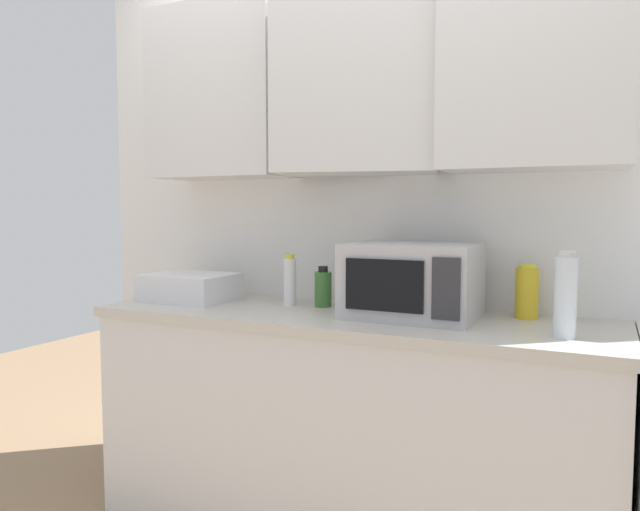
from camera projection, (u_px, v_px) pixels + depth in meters
wall_back_with_cabinets at (368, 147)px, 2.48m from camera, size 2.90×0.50×2.60m
counter_run at (346, 424)px, 2.36m from camera, size 2.03×0.63×0.90m
microwave at (412, 280)px, 2.23m from camera, size 0.48×0.37×0.28m
dish_rack at (190, 287)px, 2.65m from camera, size 0.38×0.30×0.12m
bottle_clear_tall at (565, 296)px, 1.87m from camera, size 0.07×0.07×0.28m
bottle_white_jar at (290, 281)px, 2.51m from camera, size 0.05×0.05×0.22m
bottle_green_oil at (323, 288)px, 2.48m from camera, size 0.07×0.07×0.17m
bottle_yellow_mustard at (527, 292)px, 2.21m from camera, size 0.08×0.08×0.20m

